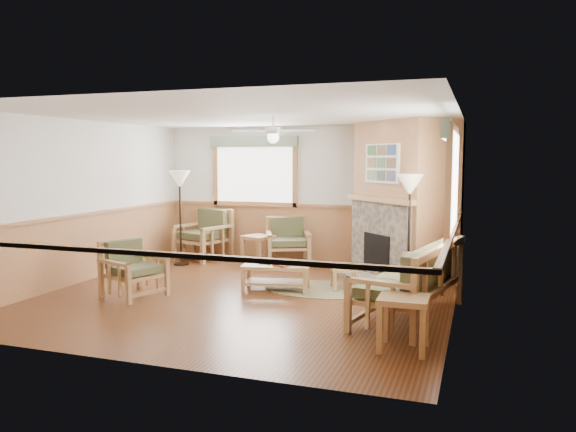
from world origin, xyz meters
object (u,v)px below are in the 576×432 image
(coffee_table, at_px, (276,277))
(footstool, at_px, (344,278))
(sofa, at_px, (409,281))
(armchair_back_right, at_px, (288,241))
(end_table_chairs, at_px, (258,250))
(armchair_left, at_px, (134,269))
(end_table_sofa, at_px, (403,324))
(floor_lamp_left, at_px, (180,218))
(floor_lamp_right, at_px, (409,233))
(armchair_back_left, at_px, (203,234))

(coffee_table, xyz_separation_m, footstool, (1.00, 0.41, -0.02))
(sofa, bearing_deg, armchair_back_right, -125.96)
(end_table_chairs, bearing_deg, sofa, -40.35)
(armchair_left, bearing_deg, armchair_back_right, -3.49)
(end_table_sofa, xyz_separation_m, floor_lamp_left, (-4.74, 3.56, 0.63))
(armchair_left, relative_size, coffee_table, 0.81)
(sofa, height_order, floor_lamp_left, floor_lamp_left)
(sofa, bearing_deg, end_table_sofa, 15.89)
(end_table_chairs, xyz_separation_m, footstool, (2.05, -1.47, -0.11))
(sofa, relative_size, floor_lamp_right, 1.16)
(end_table_sofa, height_order, floor_lamp_left, floor_lamp_left)
(armchair_back_right, relative_size, end_table_sofa, 1.55)
(footstool, distance_m, floor_lamp_right, 1.23)
(armchair_back_right, relative_size, footstool, 2.18)
(floor_lamp_left, bearing_deg, armchair_back_left, 80.27)
(armchair_left, bearing_deg, armchair_back_left, 28.69)
(armchair_back_left, bearing_deg, coffee_table, -23.80)
(armchair_back_left, distance_m, floor_lamp_left, 0.81)
(coffee_table, distance_m, floor_lamp_left, 2.95)
(armchair_back_left, distance_m, footstool, 3.78)
(end_table_chairs, relative_size, floor_lamp_right, 0.31)
(armchair_back_right, xyz_separation_m, armchair_left, (-1.35, -3.15, -0.04))
(armchair_back_right, distance_m, end_table_chairs, 0.60)
(armchair_left, distance_m, end_table_chairs, 3.04)
(sofa, xyz_separation_m, coffee_table, (-2.16, 0.86, -0.28))
(sofa, relative_size, end_table_chairs, 3.69)
(coffee_table, relative_size, end_table_sofa, 1.75)
(armchair_back_left, xyz_separation_m, footstool, (3.37, -1.69, -0.33))
(armchair_back_left, bearing_deg, armchair_left, -63.36)
(floor_lamp_left, bearing_deg, end_table_sofa, -36.88)
(coffee_table, height_order, footstool, coffee_table)
(armchair_left, relative_size, floor_lamp_left, 0.46)
(armchair_back_left, relative_size, end_table_chairs, 1.76)
(coffee_table, bearing_deg, footstool, 10.82)
(sofa, distance_m, coffee_table, 2.34)
(floor_lamp_right, bearing_deg, end_table_sofa, -84.11)
(armchair_left, distance_m, end_table_sofa, 4.27)
(sofa, xyz_separation_m, armchair_back_left, (-4.53, 2.95, 0.02))
(sofa, relative_size, armchair_back_left, 2.09)
(armchair_back_left, xyz_separation_m, floor_lamp_right, (4.34, -1.49, 0.41))
(armchair_back_right, relative_size, coffee_table, 0.89)
(coffee_table, distance_m, footstool, 1.08)
(end_table_sofa, bearing_deg, floor_lamp_left, 143.12)
(footstool, xyz_separation_m, floor_lamp_left, (-3.49, 1.00, 0.74))
(end_table_sofa, bearing_deg, armchair_back_right, 123.18)
(end_table_sofa, relative_size, floor_lamp_left, 0.32)
(end_table_sofa, height_order, footstool, end_table_sofa)
(floor_lamp_left, bearing_deg, end_table_chairs, 17.90)
(end_table_chairs, relative_size, end_table_sofa, 0.98)
(coffee_table, bearing_deg, armchair_left, -162.02)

